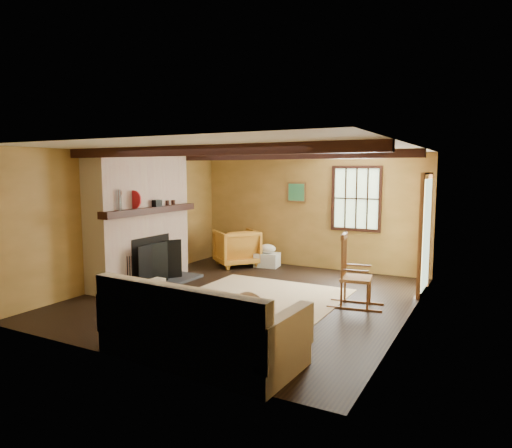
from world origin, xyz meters
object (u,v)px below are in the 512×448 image
Objects in this scene: laundry_basket at (267,260)px; armchair at (237,248)px; rocking_chair at (353,276)px; sofa at (199,331)px; fireplace at (141,223)px.

armchair is (-0.64, -0.21, 0.25)m from laundry_basket.
rocking_chair reaches higher than sofa.
fireplace is at bearing -121.59° from laundry_basket.
fireplace is at bearing 19.49° from armchair.
fireplace is 2.36m from armchair.
fireplace reaches higher than armchair.
fireplace is 3.88m from sofa.
laundry_basket is 0.72m from armchair.
fireplace is 2.75× the size of armchair.
rocking_chair is 3.54m from armchair.
armchair is at bearing 118.96° from sofa.
rocking_chair reaches higher than armchair.
fireplace is 4.80× the size of laundry_basket.
rocking_chair is at bearing -38.54° from laundry_basket.
sofa is at bearing 152.63° from rocking_chair.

